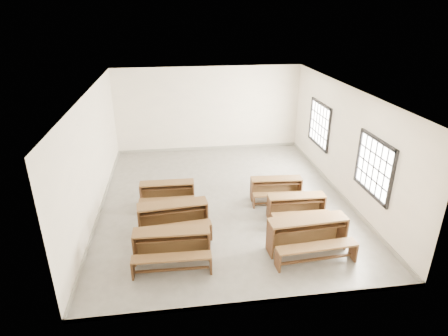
{
  "coord_description": "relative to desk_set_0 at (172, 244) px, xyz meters",
  "views": [
    {
      "loc": [
        -1.35,
        -9.6,
        5.21
      ],
      "look_at": [
        0.0,
        0.0,
        1.0
      ],
      "focal_mm": 30.0,
      "sensor_mm": 36.0,
      "label": 1
    }
  ],
  "objects": [
    {
      "name": "desk_set_4",
      "position": [
        3.26,
        1.34,
        -0.04
      ],
      "size": [
        1.52,
        0.81,
        0.67
      ],
      "rotation": [
        0.0,
        0.0,
        -0.02
      ],
      "color": "brown",
      "rests_on": "ground"
    },
    {
      "name": "desk_set_0",
      "position": [
        0.0,
        0.0,
        0.0
      ],
      "size": [
        1.69,
        0.92,
        0.75
      ],
      "rotation": [
        0.0,
        0.0,
        -0.03
      ],
      "color": "brown",
      "rests_on": "ground"
    },
    {
      "name": "desk_set_5",
      "position": [
        3.03,
        2.48,
        -0.05
      ],
      "size": [
        1.52,
        0.86,
        0.66
      ],
      "rotation": [
        0.0,
        0.0,
        -0.06
      ],
      "color": "brown",
      "rests_on": "ground"
    },
    {
      "name": "desk_set_3",
      "position": [
        3.07,
        -0.06,
        0.04
      ],
      "size": [
        1.86,
        1.05,
        0.81
      ],
      "rotation": [
        0.0,
        0.0,
        0.06
      ],
      "color": "brown",
      "rests_on": "ground"
    },
    {
      "name": "desk_set_1",
      "position": [
        0.05,
        1.16,
        0.01
      ],
      "size": [
        1.79,
        1.05,
        0.77
      ],
      "rotation": [
        0.0,
        0.0,
        0.09
      ],
      "color": "brown",
      "rests_on": "ground"
    },
    {
      "name": "desk_set_2",
      "position": [
        -0.1,
        2.59,
        -0.04
      ],
      "size": [
        1.53,
        0.82,
        0.68
      ],
      "rotation": [
        0.0,
        0.0,
        -0.02
      ],
      "color": "brown",
      "rests_on": "ground"
    },
    {
      "name": "room",
      "position": [
        1.61,
        2.68,
        1.71
      ],
      "size": [
        8.5,
        8.5,
        3.2
      ],
      "color": "gray",
      "rests_on": "ground"
    }
  ]
}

